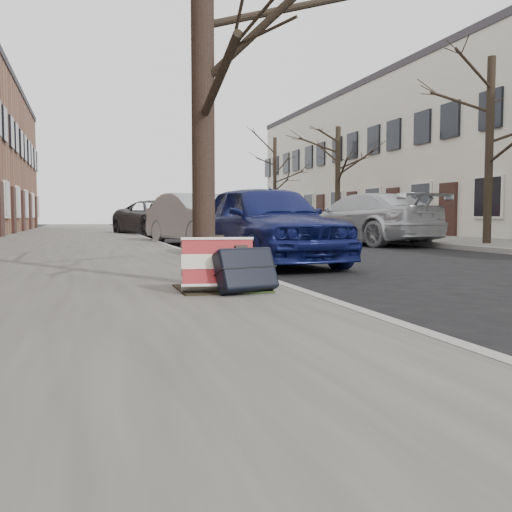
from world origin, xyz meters
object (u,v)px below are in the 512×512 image
object	(u,v)px
car_near_front	(265,223)
car_near_mid	(198,219)
suitcase_navy	(246,270)
suitcase_red	(218,265)
street_tree	(203,36)

from	to	relation	value
car_near_front	car_near_mid	size ratio (longest dim) A/B	0.92
suitcase_navy	car_near_mid	bearing A→B (deg)	66.26
car_near_mid	suitcase_red	bearing A→B (deg)	-113.77
street_tree	suitcase_navy	distance (m)	2.53
street_tree	car_near_front	distance (m)	4.54
car_near_mid	street_tree	bearing A→B (deg)	-114.39
suitcase_red	suitcase_navy	distance (m)	0.29
suitcase_red	car_near_front	world-z (taller)	car_near_front
suitcase_red	car_near_front	size ratio (longest dim) A/B	0.16
street_tree	suitcase_red	size ratio (longest dim) A/B	7.71
car_near_mid	car_near_front	bearing A→B (deg)	-104.65
street_tree	car_near_mid	bearing A→B (deg)	79.23
street_tree	suitcase_red	xyz separation A→B (m)	(-0.00, -0.67, -2.35)
car_near_front	car_near_mid	bearing A→B (deg)	83.45
car_near_front	street_tree	bearing A→B (deg)	-122.61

